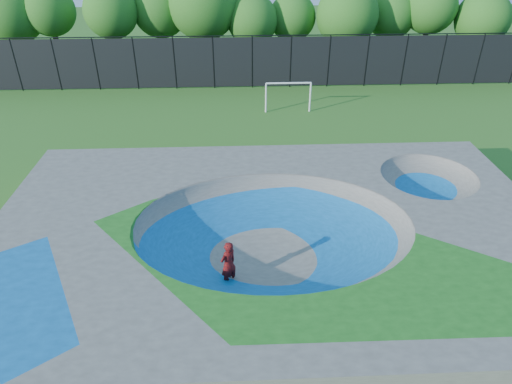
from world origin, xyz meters
TOP-DOWN VIEW (x-y plane):
  - ground at (0.00, 0.00)m, footprint 120.00×120.00m
  - skate_deck at (0.00, 0.00)m, footprint 22.00×14.00m
  - skater at (-1.74, -1.72)m, footprint 0.82×0.80m
  - skateboard at (-1.74, -1.72)m, footprint 0.74×0.67m
  - soccer_goal at (2.27, 15.59)m, footprint 3.18×0.12m
  - fence at (0.00, 21.00)m, footprint 48.09×0.09m
  - treeline at (-2.33, 26.06)m, footprint 52.36×6.80m

SIDE VIEW (x-z plane):
  - ground at x=0.00m, z-range 0.00..0.00m
  - skateboard at x=-1.74m, z-range 0.00..0.05m
  - skate_deck at x=0.00m, z-range 0.00..1.50m
  - skater at x=-1.74m, z-range 0.00..1.89m
  - soccer_goal at x=2.27m, z-range 0.41..2.51m
  - fence at x=0.00m, z-range 0.08..4.12m
  - treeline at x=-2.33m, z-range 0.59..8.99m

